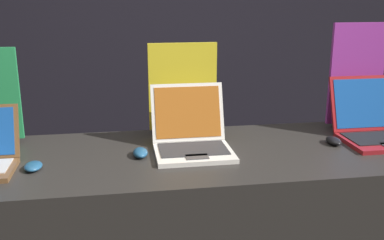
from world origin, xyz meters
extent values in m
cube|color=black|center=(0.00, 2.13, 1.40)|extent=(8.00, 0.05, 2.80)
ellipsoid|color=navy|center=(-0.65, 0.28, 1.01)|extent=(0.07, 0.10, 0.03)
cube|color=silver|center=(0.01, 0.34, 1.01)|extent=(0.34, 0.27, 0.02)
cube|color=#2D2D30|center=(0.01, 0.36, 1.02)|extent=(0.30, 0.19, 0.00)
cube|color=#3F3F42|center=(0.01, 0.26, 1.02)|extent=(0.09, 0.06, 0.00)
cube|color=silver|center=(0.01, 0.52, 1.14)|extent=(0.34, 0.10, 0.26)
cube|color=#A5591E|center=(0.01, 0.51, 1.14)|extent=(0.30, 0.08, 0.22)
ellipsoid|color=navy|center=(-0.23, 0.36, 1.01)|extent=(0.06, 0.11, 0.03)
cube|color=black|center=(0.01, 0.68, 1.01)|extent=(0.18, 0.07, 0.02)
cube|color=gold|center=(0.01, 0.68, 1.23)|extent=(0.34, 0.02, 0.43)
cube|color=maroon|center=(0.90, 0.36, 1.01)|extent=(0.35, 0.28, 0.02)
cube|color=black|center=(0.90, 0.38, 1.02)|extent=(0.30, 0.19, 0.00)
cube|color=maroon|center=(0.90, 0.54, 1.14)|extent=(0.35, 0.11, 0.26)
cube|color=#194C99|center=(0.90, 0.54, 1.15)|extent=(0.31, 0.09, 0.23)
ellipsoid|color=black|center=(0.67, 0.38, 1.01)|extent=(0.06, 0.10, 0.03)
cube|color=black|center=(0.90, 0.64, 1.01)|extent=(0.16, 0.07, 0.02)
cube|color=purple|center=(0.90, 0.64, 1.28)|extent=(0.29, 0.02, 0.51)
camera|label=1|loc=(-0.30, -1.47, 1.67)|focal=42.00mm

